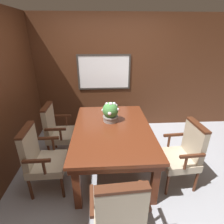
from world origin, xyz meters
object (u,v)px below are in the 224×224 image
chair_head_near (119,212)px  chair_left_near (41,157)px  potted_plant (110,112)px  chair_left_far (57,129)px  dining_table (113,133)px  chair_right_near (184,153)px

chair_head_near → chair_left_near: same height
potted_plant → chair_left_near: bearing=-148.0°
chair_left_far → potted_plant: 1.01m
dining_table → potted_plant: bearing=95.0°
chair_right_near → dining_table: bearing=-116.1°
dining_table → chair_head_near: 1.24m
potted_plant → chair_left_far: bearing=171.3°
dining_table → chair_left_near: (-1.00, -0.38, -0.12)m
chair_head_near → potted_plant: size_ratio=2.84×
chair_head_near → potted_plant: (-0.00, 1.47, 0.37)m
chair_head_near → chair_left_far: bearing=-63.2°
chair_head_near → chair_right_near: bearing=-143.4°
chair_right_near → chair_left_far: (-1.94, 0.77, 0.00)m
chair_left_far → potted_plant: bearing=-98.6°
chair_head_near → chair_right_near: size_ratio=1.00×
chair_left_near → chair_left_far: same height
chair_left_near → chair_right_near: bearing=-91.5°
chair_right_near → chair_left_far: same height
chair_left_near → chair_left_far: size_ratio=1.00×
dining_table → potted_plant: (-0.02, 0.23, 0.26)m
chair_head_near → potted_plant: 1.52m
chair_head_near → chair_left_near: 1.30m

